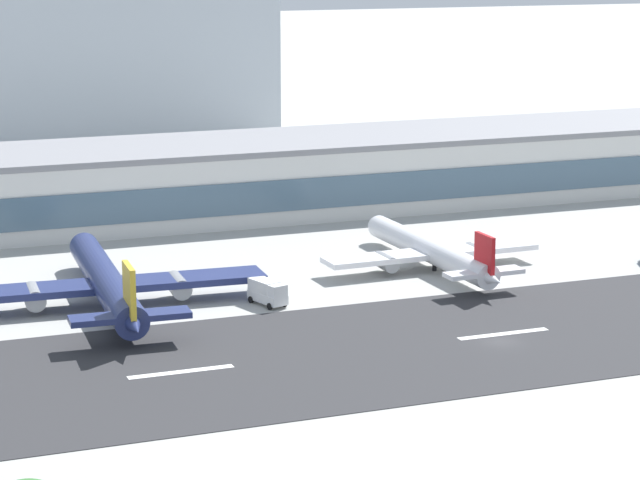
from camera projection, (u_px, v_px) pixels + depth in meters
The scene contains 9 objects.
ground_plane at pixel (500, 342), 157.47m from camera, with size 1400.00×1400.00×0.00m, color #A8A8A3.
runway_strip at pixel (490, 336), 159.90m from camera, with size 800.00×37.78×0.08m, color #2D2D30.
runway_centreline_dash_3 at pixel (181, 372), 146.49m from camera, with size 12.00×1.20×0.01m, color white.
runway_centreline_dash_4 at pixel (503, 334), 160.54m from camera, with size 12.00×1.20×0.01m, color white.
terminal_building at pixel (180, 181), 226.48m from camera, with size 221.76×27.47×12.70m.
distant_hotel_block at pixel (63, 45), 309.66m from camera, with size 93.97×39.61×44.98m, color #A8B2BC.
airliner_gold_tail_gate_0 at pixel (108, 285), 171.23m from camera, with size 42.00×47.14×9.84m.
airliner_red_tail_gate_1 at pixel (434, 253), 190.91m from camera, with size 32.87×39.80×8.30m.
service_box_truck_0 at pixel (268, 292), 173.08m from camera, with size 4.06×6.44×3.25m.
Camera 1 is at (-74.02, -133.15, 46.88)m, focal length 74.52 mm.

